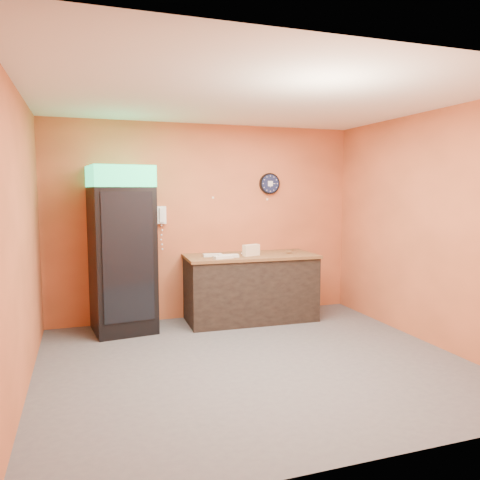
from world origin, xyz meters
name	(u,v)px	position (x,y,z in m)	size (l,w,h in m)	color
floor	(254,362)	(0.00, 0.00, 0.00)	(4.50, 4.50, 0.00)	#47474C
back_wall	(206,222)	(0.00, 2.00, 1.40)	(4.50, 0.02, 2.80)	#D5683C
left_wall	(20,242)	(-2.25, 0.00, 1.40)	(0.02, 4.00, 2.80)	#D5683C
right_wall	(429,228)	(2.25, 0.00, 1.40)	(0.02, 4.00, 2.80)	#D5683C
ceiling	(255,98)	(0.00, 0.00, 2.80)	(4.50, 4.00, 0.02)	white
beverage_cooler	(122,252)	(-1.24, 1.60, 1.06)	(0.85, 0.85, 2.17)	black
prep_counter	(250,289)	(0.54, 1.60, 0.45)	(1.81, 0.81, 0.91)	black
wall_clock	(270,184)	(0.98, 1.97, 1.96)	(0.32, 0.06, 0.32)	black
wall_phone	(161,215)	(-0.67, 1.95, 1.51)	(0.13, 0.11, 0.25)	white
butcher_paper	(250,256)	(0.54, 1.60, 0.93)	(1.86, 0.86, 0.04)	brown
sub_roll_stack	(251,250)	(0.50, 1.48, 1.03)	(0.26, 0.16, 0.16)	beige
wrapped_sandwich_left	(223,257)	(0.06, 1.35, 0.97)	(0.27, 0.11, 0.04)	silver
wrapped_sandwich_mid	(229,256)	(0.16, 1.44, 0.97)	(0.27, 0.11, 0.04)	silver
wrapped_sandwich_right	(212,255)	(-0.02, 1.59, 0.97)	(0.26, 0.10, 0.04)	silver
kitchen_tool	(251,252)	(0.56, 1.64, 0.98)	(0.06, 0.06, 0.06)	silver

